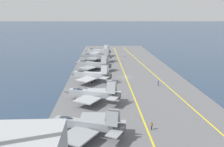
% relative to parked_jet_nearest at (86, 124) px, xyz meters
% --- Properties ---
extents(ground_plane, '(2000.00, 2000.00, 0.00)m').
position_rel_parked_jet_nearest_xyz_m(ground_plane, '(44.05, -12.09, -2.66)').
color(ground_plane, navy).
extents(carrier_deck, '(188.61, 41.88, 0.40)m').
position_rel_parked_jet_nearest_xyz_m(carrier_deck, '(44.05, -12.09, -2.46)').
color(carrier_deck, slate).
rests_on(carrier_deck, ground).
extents(deck_stripe_foul_line, '(169.50, 10.08, 0.01)m').
position_rel_parked_jet_nearest_xyz_m(deck_stripe_foul_line, '(44.05, -23.61, -2.26)').
color(deck_stripe_foul_line, yellow).
rests_on(deck_stripe_foul_line, carrier_deck).
extents(deck_stripe_centerline, '(169.75, 0.36, 0.01)m').
position_rel_parked_jet_nearest_xyz_m(deck_stripe_centerline, '(44.05, -12.09, -2.26)').
color(deck_stripe_centerline, yellow).
rests_on(deck_stripe_centerline, carrier_deck).
extents(parked_jet_nearest, '(14.04, 16.06, 5.70)m').
position_rel_parked_jet_nearest_xyz_m(parked_jet_nearest, '(0.00, 0.00, 0.00)').
color(parked_jet_nearest, gray).
rests_on(parked_jet_nearest, carrier_deck).
extents(parked_jet_second, '(12.75, 16.10, 6.16)m').
position_rel_parked_jet_nearest_xyz_m(parked_jet_second, '(17.78, -0.54, 0.15)').
color(parked_jet_second, '#9EA3A8').
rests_on(parked_jet_second, carrier_deck).
extents(parked_jet_third, '(14.03, 15.49, 6.24)m').
position_rel_parked_jet_nearest_xyz_m(parked_jet_third, '(37.79, 0.70, 0.20)').
color(parked_jet_third, '#A8AAAF').
rests_on(parked_jet_third, carrier_deck).
extents(parked_jet_fourth, '(14.12, 17.25, 6.61)m').
position_rel_parked_jet_nearest_xyz_m(parked_jet_fourth, '(56.46, 0.91, 0.10)').
color(parked_jet_fourth, gray).
rests_on(parked_jet_fourth, carrier_deck).
extents(parked_jet_fifth, '(12.42, 17.36, 6.41)m').
position_rel_parked_jet_nearest_xyz_m(parked_jet_fifth, '(76.02, -0.19, 0.32)').
color(parked_jet_fifth, gray).
rests_on(parked_jet_fifth, carrier_deck).
extents(parked_jet_sixth, '(12.90, 15.82, 6.41)m').
position_rel_parked_jet_nearest_xyz_m(parked_jet_sixth, '(92.72, -0.99, 0.43)').
color(parked_jet_sixth, '#9EA3A8').
rests_on(parked_jet_sixth, carrier_deck).
extents(crew_blue_vest, '(0.45, 0.45, 1.71)m').
position_rel_parked_jet_nearest_xyz_m(crew_blue_vest, '(32.49, -21.56, -1.32)').
color(crew_blue_vest, '#383328').
rests_on(crew_blue_vest, carrier_deck).
extents(crew_brown_vest, '(0.46, 0.41, 1.73)m').
position_rel_parked_jet_nearest_xyz_m(crew_brown_vest, '(1.77, -12.95, -1.31)').
color(crew_brown_vest, '#232328').
rests_on(crew_brown_vest, carrier_deck).
extents(crew_white_vest, '(0.44, 0.36, 1.78)m').
position_rel_parked_jet_nearest_xyz_m(crew_white_vest, '(88.43, -15.81, -1.28)').
color(crew_white_vest, '#4C473D').
rests_on(crew_white_vest, carrier_deck).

